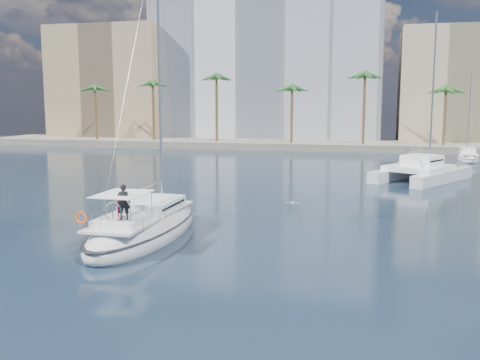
# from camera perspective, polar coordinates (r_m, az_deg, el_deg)

# --- Properties ---
(ground) EXTENTS (160.00, 160.00, 0.00)m
(ground) POSITION_cam_1_polar(r_m,az_deg,el_deg) (30.50, -0.52, -6.08)
(ground) COLOR black
(ground) RESTS_ON ground
(quay) EXTENTS (120.00, 14.00, 1.20)m
(quay) POSITION_cam_1_polar(r_m,az_deg,el_deg) (90.21, 9.04, 3.70)
(quay) COLOR gray
(quay) RESTS_ON ground
(building_modern) EXTENTS (42.00, 16.00, 28.00)m
(building_modern) POSITION_cam_1_polar(r_m,az_deg,el_deg) (103.66, 3.01, 11.78)
(building_modern) COLOR white
(building_modern) RESTS_ON ground
(building_tan_left) EXTENTS (22.00, 14.00, 22.00)m
(building_tan_left) POSITION_cam_1_polar(r_m,az_deg,el_deg) (109.42, -13.28, 9.81)
(building_tan_left) COLOR tan
(building_tan_left) RESTS_ON ground
(building_beige) EXTENTS (20.00, 14.00, 20.00)m
(building_beige) POSITION_cam_1_polar(r_m,az_deg,el_deg) (99.78, 22.46, 9.02)
(building_beige) COLOR beige
(building_beige) RESTS_ON ground
(palm_left) EXTENTS (3.60, 3.60, 12.30)m
(palm_left) POSITION_cam_1_polar(r_m,az_deg,el_deg) (95.11, -12.22, 9.68)
(palm_left) COLOR brown
(palm_left) RESTS_ON ground
(palm_centre) EXTENTS (3.60, 3.60, 12.30)m
(palm_centre) POSITION_cam_1_polar(r_m,az_deg,el_deg) (86.00, 8.96, 9.94)
(palm_centre) COLOR brown
(palm_centre) RESTS_ON ground
(main_sloop) EXTENTS (3.98, 12.31, 18.23)m
(main_sloop) POSITION_cam_1_polar(r_m,az_deg,el_deg) (30.71, -10.09, -5.06)
(main_sloop) COLOR silver
(main_sloop) RESTS_ON ground
(catamaran) EXTENTS (10.40, 12.35, 16.26)m
(catamaran) POSITION_cam_1_polar(r_m,az_deg,el_deg) (55.21, 18.73, 1.11)
(catamaran) COLOR silver
(catamaran) RESTS_ON ground
(seagull) EXTENTS (1.04, 0.45, 0.19)m
(seagull) POSITION_cam_1_polar(r_m,az_deg,el_deg) (35.45, 5.65, -2.45)
(seagull) COLOR silver
(seagull) RESTS_ON ground
(moored_yacht_a) EXTENTS (3.37, 9.52, 11.90)m
(moored_yacht_a) POSITION_cam_1_polar(r_m,az_deg,el_deg) (77.09, 23.13, 1.94)
(moored_yacht_a) COLOR silver
(moored_yacht_a) RESTS_ON ground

